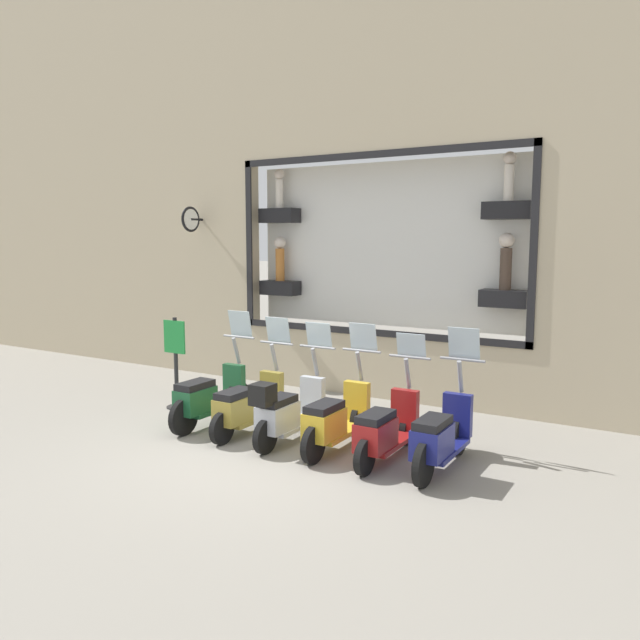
% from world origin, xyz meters
% --- Properties ---
extents(ground_plane, '(120.00, 120.00, 0.00)m').
position_xyz_m(ground_plane, '(0.00, 0.00, 0.00)').
color(ground_plane, gray).
extents(building_facade, '(1.18, 36.00, 10.78)m').
position_xyz_m(building_facade, '(3.60, 0.00, 5.50)').
color(building_facade, tan).
rests_on(building_facade, ground_plane).
extents(scooter_navy_0, '(1.81, 0.61, 1.69)m').
position_xyz_m(scooter_navy_0, '(0.57, -2.30, 0.44)').
color(scooter_navy_0, black).
rests_on(scooter_navy_0, ground_plane).
extents(scooter_red_1, '(1.79, 0.60, 1.56)m').
position_xyz_m(scooter_red_1, '(0.56, -1.56, 0.41)').
color(scooter_red_1, black).
rests_on(scooter_red_1, ground_plane).
extents(scooter_yellow_2, '(1.80, 0.60, 1.65)m').
position_xyz_m(scooter_yellow_2, '(0.57, -0.82, 0.43)').
color(scooter_yellow_2, black).
rests_on(scooter_yellow_2, ground_plane).
extents(scooter_silver_3, '(1.79, 0.61, 1.61)m').
position_xyz_m(scooter_silver_3, '(0.50, -0.08, 0.46)').
color(scooter_silver_3, black).
rests_on(scooter_silver_3, ground_plane).
extents(scooter_olive_4, '(1.79, 0.60, 1.64)m').
position_xyz_m(scooter_olive_4, '(0.56, 0.66, 0.42)').
color(scooter_olive_4, black).
rests_on(scooter_olive_4, ground_plane).
extents(scooter_green_5, '(1.81, 0.60, 1.70)m').
position_xyz_m(scooter_green_5, '(0.57, 1.40, 0.45)').
color(scooter_green_5, black).
rests_on(scooter_green_5, ground_plane).
extents(shop_sign_post, '(0.36, 0.45, 1.54)m').
position_xyz_m(shop_sign_post, '(1.09, 2.55, 0.82)').
color(shop_sign_post, '#232326').
rests_on(shop_sign_post, ground_plane).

